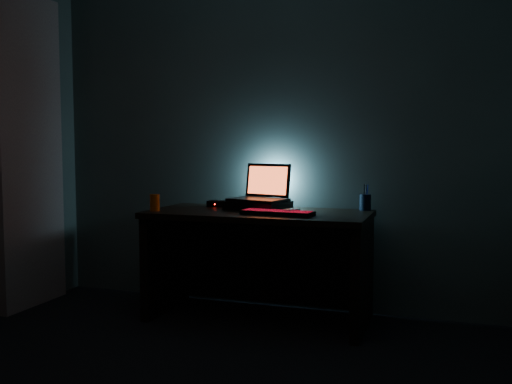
% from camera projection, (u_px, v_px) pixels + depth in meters
% --- Properties ---
extents(room, '(3.50, 4.00, 2.50)m').
position_uv_depth(room, '(132.00, 132.00, 2.31)').
color(room, black).
rests_on(room, ground).
extents(desk, '(1.50, 0.70, 0.75)m').
position_uv_depth(desk, '(261.00, 247.00, 3.95)').
color(desk, black).
rests_on(desk, ground).
extents(curtain, '(0.06, 0.65, 2.30)m').
position_uv_depth(curtain, '(30.00, 152.00, 4.20)').
color(curtain, '#C3B19C').
rests_on(curtain, ground).
extents(riser, '(0.46, 0.39, 0.06)m').
position_uv_depth(riser, '(258.00, 205.00, 3.99)').
color(riser, black).
rests_on(riser, desk).
extents(laptop, '(0.43, 0.37, 0.26)m').
position_uv_depth(laptop, '(262.00, 192.00, 4.03)').
color(laptop, black).
rests_on(laptop, riser).
extents(keyboard, '(0.48, 0.19, 0.03)m').
position_uv_depth(keyboard, '(277.00, 213.00, 3.68)').
color(keyboard, black).
rests_on(keyboard, desk).
extents(mousepad, '(0.28, 0.27, 0.00)m').
position_uv_depth(mousepad, '(292.00, 214.00, 3.71)').
color(mousepad, '#0C1456').
rests_on(mousepad, desk).
extents(mouse, '(0.10, 0.12, 0.03)m').
position_uv_depth(mouse, '(292.00, 211.00, 3.71)').
color(mouse, '#A0A0A5').
rests_on(mouse, mousepad).
extents(pen_cup, '(0.10, 0.10, 0.11)m').
position_uv_depth(pen_cup, '(365.00, 202.00, 3.93)').
color(pen_cup, black).
rests_on(pen_cup, desk).
extents(juice_glass, '(0.08, 0.08, 0.12)m').
position_uv_depth(juice_glass, '(155.00, 203.00, 3.89)').
color(juice_glass, '#D5510B').
rests_on(juice_glass, desk).
extents(router, '(0.13, 0.11, 0.04)m').
position_uv_depth(router, '(218.00, 204.00, 4.18)').
color(router, black).
rests_on(router, desk).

